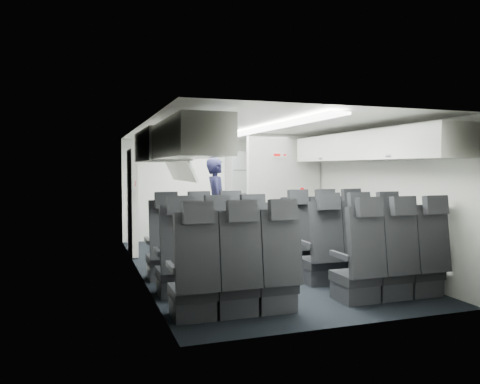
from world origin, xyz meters
TOP-DOWN VIEW (x-y plane):
  - cabin_shell at (0.00, 0.00)m, footprint 3.41×6.01m
  - seat_row_front at (-0.00, -0.53)m, footprint 3.33×0.56m
  - seat_row_mid at (-0.00, -1.43)m, footprint 3.33×0.56m
  - seat_row_rear at (-0.00, -2.33)m, footprint 3.33×0.56m
  - overhead_bin_left_rear at (-1.40, -2.00)m, footprint 0.53×1.80m
  - overhead_bin_left_front_open at (-1.44, -0.25)m, footprint 0.64×1.70m
  - overhead_bin_right_rear at (1.40, -2.00)m, footprint 0.53×1.80m
  - overhead_bin_right_front at (1.40, -0.25)m, footprint 0.53×1.70m
  - bulkhead_partition at (0.98, 0.80)m, footprint 1.40×0.15m
  - galley_unit at (0.95, 2.72)m, footprint 0.85×0.52m
  - boarding_door at (-1.64, 1.55)m, footprint 0.12×1.27m
  - flight_attendant at (-0.04, 1.70)m, footprint 0.53×0.70m
  - carry_on_bag at (-1.42, -0.27)m, footprint 0.39×0.29m
  - papers at (0.15, 1.65)m, footprint 0.18×0.02m

SIDE VIEW (x-z plane):
  - seat_row_front at x=0.00m, z-range -0.21..1.02m
  - seat_row_mid at x=0.00m, z-range -0.21..1.02m
  - seat_row_rear at x=0.00m, z-range -0.21..1.02m
  - flight_attendant at x=-0.04m, z-range 0.00..1.74m
  - galley_unit at x=0.95m, z-range 0.00..1.90m
  - boarding_door at x=-1.64m, z-range 0.02..1.88m
  - papers at x=0.15m, z-range 0.98..1.10m
  - bulkhead_partition at x=0.98m, z-range 0.01..2.14m
  - cabin_shell at x=0.00m, z-range 0.04..2.21m
  - overhead_bin_left_front_open at x=-1.44m, z-range 1.38..2.10m
  - carry_on_bag at x=-1.42m, z-range 1.67..1.89m
  - overhead_bin_right_front at x=1.40m, z-range 1.66..2.06m
  - overhead_bin_left_rear at x=-1.40m, z-range 1.66..2.06m
  - overhead_bin_right_rear at x=1.40m, z-range 1.66..2.06m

